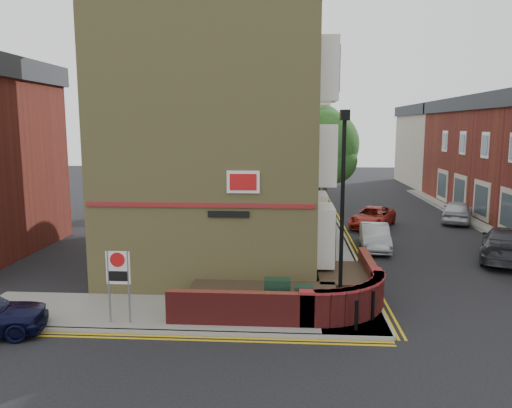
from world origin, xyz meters
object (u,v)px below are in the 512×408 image
(utility_cabinet_large, at_px, (277,298))
(lamppost, at_px, (342,215))
(silver_car_near, at_px, (375,237))
(zone_sign, at_px, (118,273))

(utility_cabinet_large, bearing_deg, lamppost, -3.01)
(lamppost, xyz_separation_m, utility_cabinet_large, (-1.90, 0.10, -2.62))
(silver_car_near, bearing_deg, utility_cabinet_large, -111.25)
(lamppost, bearing_deg, silver_car_near, 74.35)
(zone_sign, bearing_deg, silver_car_near, 47.56)
(utility_cabinet_large, bearing_deg, zone_sign, -170.31)
(utility_cabinet_large, xyz_separation_m, zone_sign, (-4.70, -0.80, 0.92))
(lamppost, height_order, silver_car_near, lamppost)
(zone_sign, bearing_deg, lamppost, 6.07)
(utility_cabinet_large, relative_size, zone_sign, 0.55)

